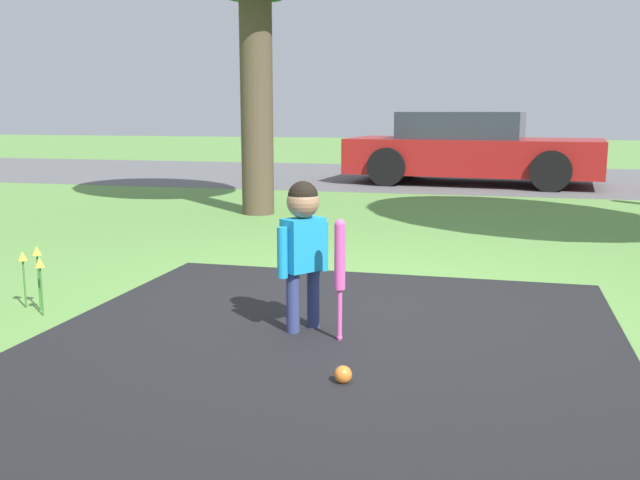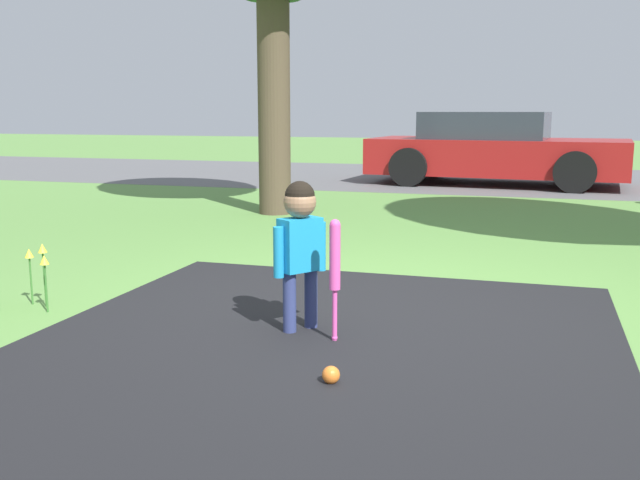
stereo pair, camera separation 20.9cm
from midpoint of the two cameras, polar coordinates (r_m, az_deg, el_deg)
name	(u,v)px [view 2 (the right image)]	position (r m, az deg, el deg)	size (l,w,h in m)	color
ground_plane	(377,309)	(4.74, 5.87, -5.49)	(60.00, 60.00, 0.00)	#5B8C42
street_strip	(484,178)	(14.23, 13.43, 4.82)	(40.00, 6.00, 0.01)	#59595B
child	(300,234)	(4.14, -0.16, 0.44)	(0.25, 0.31, 0.89)	navy
baseball_bat	(335,263)	(3.97, 2.71, -1.83)	(0.06, 0.06, 0.70)	#E54CA5
sports_ball	(331,375)	(3.46, 2.65, -10.74)	(0.09, 0.09, 0.09)	orange
parked_car	(494,150)	(13.07, 14.21, 7.01)	(4.52, 2.32, 1.27)	maroon
flower_bed	(7,261)	(4.99, -22.67, -1.60)	(0.55, 0.35, 0.43)	#38702D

